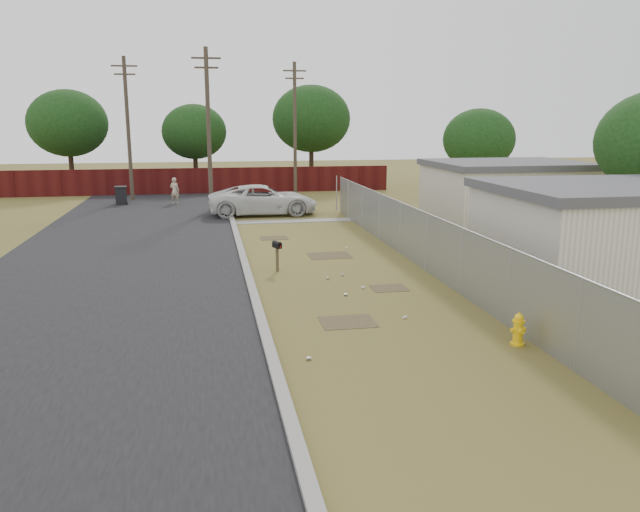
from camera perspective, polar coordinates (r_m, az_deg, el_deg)
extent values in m
plane|color=olive|center=(21.03, 1.64, -1.71)|extent=(120.00, 120.00, 0.00)
cube|color=black|center=(28.60, -16.70, 1.55)|extent=(9.00, 60.00, 0.02)
cube|color=gray|center=(28.43, -7.66, 2.01)|extent=(0.25, 60.00, 0.12)
cube|color=gray|center=(32.15, -2.62, 3.21)|extent=(6.20, 1.00, 0.03)
cylinder|color=#919399|center=(13.82, 22.55, -5.90)|extent=(0.06, 0.06, 2.00)
cylinder|color=#919399|center=(16.30, 16.89, -2.78)|extent=(0.06, 0.06, 2.00)
cylinder|color=#919399|center=(18.93, 12.79, -0.49)|extent=(0.06, 0.06, 2.00)
cylinder|color=#919399|center=(21.66, 9.71, 1.24)|extent=(0.06, 0.06, 2.00)
cylinder|color=#919399|center=(24.45, 7.32, 2.57)|extent=(0.06, 0.06, 2.00)
cylinder|color=#919399|center=(27.29, 5.42, 3.63)|extent=(0.06, 0.06, 2.00)
cylinder|color=#919399|center=(30.16, 3.88, 4.48)|extent=(0.06, 0.06, 2.00)
cylinder|color=#919399|center=(33.05, 2.60, 5.19)|extent=(0.06, 0.06, 2.00)
cylinder|color=#919399|center=(35.96, 1.52, 5.77)|extent=(0.06, 0.06, 2.00)
cylinder|color=#919399|center=(22.43, 8.93, 4.23)|extent=(0.04, 26.00, 0.04)
cube|color=gray|center=(22.59, 8.85, 1.72)|extent=(0.01, 26.00, 2.00)
cube|color=black|center=(22.74, 8.93, -0.01)|extent=(0.03, 26.00, 0.60)
cube|color=#420F0E|center=(45.18, -12.61, 6.70)|extent=(30.00, 0.12, 1.80)
cylinder|color=#433A2D|center=(35.96, -10.14, 11.18)|extent=(0.24, 0.24, 9.00)
cube|color=#433A2D|center=(36.11, -10.39, 17.38)|extent=(1.60, 0.10, 0.10)
cube|color=#433A2D|center=(36.07, -10.35, 16.59)|extent=(1.30, 0.10, 0.10)
cylinder|color=#433A2D|center=(42.23, -17.13, 10.98)|extent=(0.24, 0.24, 9.00)
cube|color=#433A2D|center=(42.35, -17.48, 16.25)|extent=(1.60, 0.10, 0.10)
cube|color=#433A2D|center=(42.31, -17.43, 15.58)|extent=(1.30, 0.10, 0.10)
cylinder|color=#433A2D|center=(44.40, -2.31, 11.54)|extent=(0.24, 0.24, 9.00)
cube|color=#433A2D|center=(44.52, -2.35, 16.57)|extent=(1.60, 0.10, 0.10)
cube|color=#433A2D|center=(44.49, -2.34, 15.92)|extent=(1.30, 0.10, 0.10)
cube|color=silver|center=(22.63, 25.72, 1.69)|extent=(8.00, 6.00, 2.80)
cube|color=#48494D|center=(22.43, 26.09, 5.58)|extent=(8.32, 6.24, 0.30)
cube|color=silver|center=(32.71, 16.61, 5.32)|extent=(7.00, 6.00, 2.80)
cube|color=#48494D|center=(32.57, 16.78, 8.02)|extent=(7.28, 6.24, 0.30)
cylinder|color=#352517|center=(50.03, -21.76, 7.51)|extent=(0.36, 0.36, 3.30)
ellipsoid|color=black|center=(49.91, -22.06, 11.19)|extent=(5.70, 5.70, 4.84)
cylinder|color=#352517|center=(50.10, -11.29, 7.89)|extent=(0.36, 0.36, 2.86)
ellipsoid|color=black|center=(49.97, -11.43, 11.08)|extent=(4.94, 4.94, 4.20)
cylinder|color=#352517|center=(49.76, -0.80, 8.48)|extent=(0.36, 0.36, 3.52)
ellipsoid|color=black|center=(49.65, -0.81, 12.44)|extent=(6.08, 6.08, 5.17)
cylinder|color=#352517|center=(41.87, 14.13, 6.78)|extent=(0.36, 0.36, 2.64)
ellipsoid|color=black|center=(41.71, 14.32, 10.30)|extent=(4.56, 4.56, 3.88)
cylinder|color=yellow|center=(15.29, 17.58, -7.65)|extent=(0.33, 0.33, 0.06)
cylinder|color=yellow|center=(15.20, 17.65, -6.66)|extent=(0.24, 0.24, 0.54)
cylinder|color=yellow|center=(15.12, 17.72, -5.69)|extent=(0.30, 0.30, 0.05)
sphere|color=yellow|center=(15.09, 17.74, -5.42)|extent=(0.23, 0.23, 0.21)
cylinder|color=yellow|center=(15.06, 17.76, -5.02)|extent=(0.04, 0.04, 0.06)
cylinder|color=yellow|center=(15.11, 17.24, -6.48)|extent=(0.10, 0.11, 0.10)
cylinder|color=yellow|center=(15.24, 18.09, -6.37)|extent=(0.10, 0.11, 0.10)
cylinder|color=yellow|center=(15.07, 17.92, -6.57)|extent=(0.14, 0.12, 0.13)
cube|color=brown|center=(21.42, -3.93, -0.27)|extent=(0.10, 0.10, 0.88)
cube|color=black|center=(21.32, -3.95, 0.95)|extent=(0.31, 0.45, 0.16)
cylinder|color=black|center=(21.31, -3.95, 1.16)|extent=(0.31, 0.45, 0.16)
cube|color=#B20D0C|center=(21.13, -3.65, 0.85)|extent=(0.03, 0.04, 0.09)
imported|color=silver|center=(34.42, -5.22, 5.14)|extent=(5.92, 2.73, 1.64)
imported|color=tan|center=(39.73, -13.15, 5.83)|extent=(0.71, 0.60, 1.65)
cube|color=black|center=(40.46, -17.73, 5.25)|extent=(0.74, 0.74, 1.06)
cube|color=black|center=(40.40, -17.78, 6.03)|extent=(0.81, 0.81, 0.09)
cylinder|color=black|center=(40.18, -17.22, 4.64)|extent=(0.08, 0.23, 0.22)
cylinder|color=silver|center=(16.57, 7.76, -5.57)|extent=(0.12, 0.11, 0.07)
cylinder|color=#A1A1A6|center=(18.51, 2.36, -3.55)|extent=(0.11, 0.08, 0.07)
cylinder|color=silver|center=(19.32, 3.97, -2.89)|extent=(0.11, 0.12, 0.07)
cylinder|color=#A1A1A6|center=(13.70, -1.04, -9.34)|extent=(0.10, 0.08, 0.07)
cylinder|color=silver|center=(25.17, 2.46, 0.72)|extent=(0.10, 0.12, 0.07)
cylinder|color=#A1A1A6|center=(20.85, 2.09, -1.73)|extent=(0.08, 0.10, 0.07)
cylinder|color=#A1A1A6|center=(20.40, 0.73, -2.04)|extent=(0.10, 0.12, 0.07)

